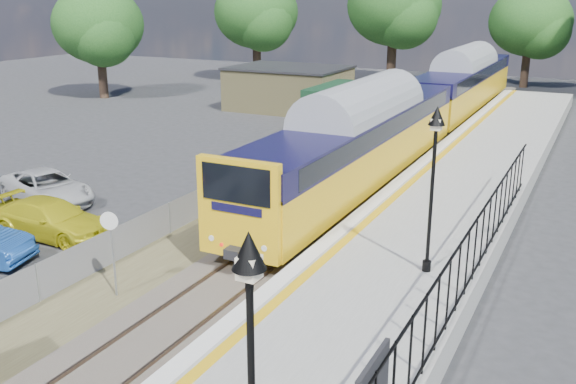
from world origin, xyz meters
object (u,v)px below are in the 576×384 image
Objects in this scene: train at (425,103)px; speed_sign at (111,241)px; car_yellow at (51,219)px; victorian_lamp_south at (250,320)px; victorian_lamp_north at (435,151)px; car_white at (47,187)px.

speed_sign is at bearing -96.37° from train.
train is at bearing -22.11° from car_yellow.
victorian_lamp_north is (-0.20, 10.00, 0.00)m from victorian_lamp_south.
car_yellow is at bearing 135.43° from speed_sign.
car_white is (-16.38, 11.68, -3.64)m from victorian_lamp_south.
victorian_lamp_south is at bearing -79.33° from train.
victorian_lamp_south reaches higher than car_yellow.
speed_sign is 0.56× the size of car_yellow.
victorian_lamp_north is at bearing 8.14° from speed_sign.
car_yellow is (-13.27, 8.92, -3.63)m from victorian_lamp_south.
car_yellow is at bearing -110.99° from train.
train is 15.86× the size of speed_sign.
victorian_lamp_north is 9.08m from speed_sign.
victorian_lamp_south is 0.11× the size of train.
train is 21.77m from car_yellow.
train reaches higher than car_white.
speed_sign is (-7.86, -3.76, -2.57)m from victorian_lamp_north.
victorian_lamp_south is 1.79× the size of speed_sign.
victorian_lamp_north is 1.79× the size of speed_sign.
speed_sign is (-8.06, 6.24, -2.57)m from victorian_lamp_south.
victorian_lamp_south is at bearing -88.85° from victorian_lamp_north.
victorian_lamp_north reaches higher than speed_sign.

